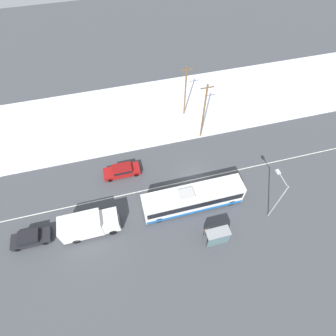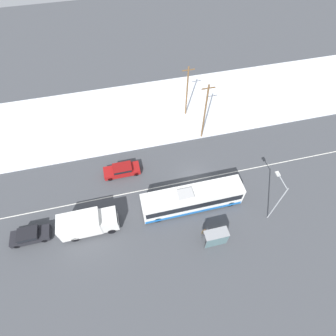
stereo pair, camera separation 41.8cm
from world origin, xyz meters
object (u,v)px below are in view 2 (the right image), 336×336
Objects in this scene: city_bus at (192,199)px; pedestrian_at_stop at (204,232)px; box_truck at (87,223)px; bus_shelter at (217,238)px; utility_pole_roadside at (205,112)px; parked_car_near_truck at (30,235)px; utility_pole_snowlot at (187,91)px; sedan_car at (122,170)px; streetlamp at (277,197)px.

city_bus is 6.70× the size of pedestrian_at_stop.
bus_shelter is at bearing -20.16° from box_truck.
utility_pole_roadside reaches higher than pedestrian_at_stop.
parked_car_near_truck is 28.11m from utility_pole_snowlot.
utility_pole_roadside is 1.09× the size of utility_pole_snowlot.
box_truck reaches higher than sedan_car.
pedestrian_at_stop is at bearing -106.70° from utility_pole_roadside.
streetlamp is at bearing 15.70° from bus_shelter.
utility_pole_snowlot is at bearing -140.93° from sedan_car.
utility_pole_roadside reaches higher than parked_car_near_truck.
parked_car_near_truck is at bearing -155.93° from utility_pole_roadside.
parked_car_near_truck is at bearing 164.87° from bus_shelter.
streetlamp is 0.79× the size of utility_pole_snowlot.
utility_pole_roadside is (23.86, 10.66, 4.05)m from parked_car_near_truck.
utility_pole_roadside is (-3.82, 14.09, 0.56)m from streetlamp.
utility_pole_snowlot reaches higher than streetlamp.
parked_car_near_truck reaches higher than sedan_car.
city_bus is at bearing 138.22° from sedan_car.
box_truck is 14.58m from bus_shelter.
utility_pole_roadside is (17.22, 11.13, 3.19)m from box_truck.
pedestrian_at_stop is (0.26, -4.13, -0.50)m from city_bus.
utility_pole_roadside is at bearing 77.66° from bus_shelter.
utility_pole_snowlot reaches higher than pedestrian_at_stop.
bus_shelter is 0.40× the size of streetlamp.
streetlamp is at bearing -7.99° from box_truck.
utility_pole_snowlot is (22.84, 15.96, 3.68)m from parked_car_near_truck.
streetlamp is at bearing -20.66° from city_bus.
box_truck reaches higher than parked_car_near_truck.
bus_shelter is at bearing -50.60° from pedestrian_at_stop.
box_truck is at bearing 159.84° from bus_shelter.
box_truck is 0.76× the size of utility_pole_snowlot.
utility_pole_snowlot reaches higher than parked_car_near_truck.
sedan_car is 0.56× the size of utility_pole_snowlot.
pedestrian_at_stop reaches higher than parked_car_near_truck.
utility_pole_snowlot is (3.73, 16.15, 2.86)m from city_bus.
pedestrian_at_stop reaches higher than sedan_car.
utility_pole_roadside is at bearing 66.32° from city_bus.
pedestrian_at_stop is at bearing -16.85° from box_truck.
utility_pole_roadside is (3.54, 16.16, 3.17)m from bus_shelter.
city_bus is 4.58× the size of bus_shelter.
bus_shelter reaches higher than sedan_car.
city_bus is 1.88× the size of box_truck.
parked_car_near_truck is at bearing -145.05° from utility_pole_snowlot.
city_bus is at bearing 1.29° from box_truck.
sedan_car is at bearing -140.93° from utility_pole_snowlot.
parked_car_near_truck is 1.62× the size of bus_shelter.
city_bus is 12.47m from box_truck.
sedan_car is at bearing 138.22° from city_bus.
sedan_car is 1.80× the size of bus_shelter.
sedan_car is 15.17m from utility_pole_snowlot.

